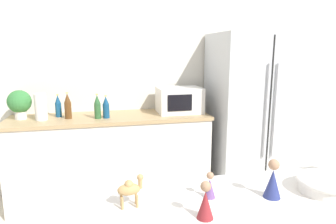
# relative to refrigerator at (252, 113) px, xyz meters

# --- Properties ---
(wall_back) EXTENTS (8.00, 0.06, 2.55)m
(wall_back) POSITION_rel_refrigerator_xyz_m (-1.13, 0.41, 0.38)
(wall_back) COLOR silver
(wall_back) RESTS_ON ground_plane
(back_counter) EXTENTS (2.09, 0.63, 0.92)m
(back_counter) POSITION_rel_refrigerator_xyz_m (-1.60, 0.08, -0.43)
(back_counter) COLOR silver
(back_counter) RESTS_ON ground_plane
(refrigerator) EXTENTS (0.93, 0.75, 1.79)m
(refrigerator) POSITION_rel_refrigerator_xyz_m (0.00, 0.00, 0.00)
(refrigerator) COLOR silver
(refrigerator) RESTS_ON ground_plane
(potted_plant) EXTENTS (0.23, 0.23, 0.29)m
(potted_plant) POSITION_rel_refrigerator_xyz_m (-2.49, 0.13, 0.19)
(potted_plant) COLOR silver
(potted_plant) RESTS_ON back_counter
(paper_towel_roll) EXTENTS (0.12, 0.12, 0.27)m
(paper_towel_roll) POSITION_rel_refrigerator_xyz_m (-2.28, 0.04, 0.16)
(paper_towel_roll) COLOR white
(paper_towel_roll) RESTS_ON back_counter
(microwave) EXTENTS (0.48, 0.37, 0.28)m
(microwave) POSITION_rel_refrigerator_xyz_m (-0.84, 0.10, 0.16)
(microwave) COLOR white
(microwave) RESTS_ON back_counter
(back_bottle_0) EXTENTS (0.07, 0.07, 0.23)m
(back_bottle_0) POSITION_rel_refrigerator_xyz_m (-1.65, -0.01, 0.13)
(back_bottle_0) COLOR navy
(back_bottle_0) RESTS_ON back_counter
(back_bottle_1) EXTENTS (0.07, 0.07, 0.25)m
(back_bottle_1) POSITION_rel_refrigerator_xyz_m (-1.73, -0.01, 0.14)
(back_bottle_1) COLOR #2D6033
(back_bottle_1) RESTS_ON back_counter
(back_bottle_2) EXTENTS (0.07, 0.07, 0.27)m
(back_bottle_2) POSITION_rel_refrigerator_xyz_m (-2.02, 0.05, 0.15)
(back_bottle_2) COLOR brown
(back_bottle_2) RESTS_ON back_counter
(back_bottle_3) EXTENTS (0.06, 0.06, 0.24)m
(back_bottle_3) POSITION_rel_refrigerator_xyz_m (-2.13, 0.16, 0.14)
(back_bottle_3) COLOR navy
(back_bottle_3) RESTS_ON back_counter
(fruit_bowl) EXTENTS (0.26, 0.26, 0.06)m
(fruit_bowl) POSITION_rel_refrigerator_xyz_m (-0.73, -2.02, 0.11)
(fruit_bowl) COLOR white
(fruit_bowl) RESTS_ON bar_counter
(camel_figurine) EXTENTS (0.11, 0.05, 0.14)m
(camel_figurine) POSITION_rel_refrigerator_xyz_m (-1.60, -1.95, 0.15)
(camel_figurine) COLOR tan
(camel_figurine) RESTS_ON bar_counter
(wise_man_figurine_blue) EXTENTS (0.07, 0.07, 0.17)m
(wise_man_figurine_blue) POSITION_rel_refrigerator_xyz_m (-1.00, -2.01, 0.15)
(wise_man_figurine_blue) COLOR navy
(wise_man_figurine_blue) RESTS_ON bar_counter
(wise_man_figurine_crimson) EXTENTS (0.06, 0.06, 0.15)m
(wise_man_figurine_crimson) POSITION_rel_refrigerator_xyz_m (-1.34, -2.10, 0.14)
(wise_man_figurine_crimson) COLOR maroon
(wise_man_figurine_crimson) RESTS_ON bar_counter
(wise_man_figurine_purple) EXTENTS (0.05, 0.05, 0.12)m
(wise_man_figurine_purple) POSITION_rel_refrigerator_xyz_m (-1.26, -1.95, 0.12)
(wise_man_figurine_purple) COLOR #6B4784
(wise_man_figurine_purple) RESTS_ON bar_counter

